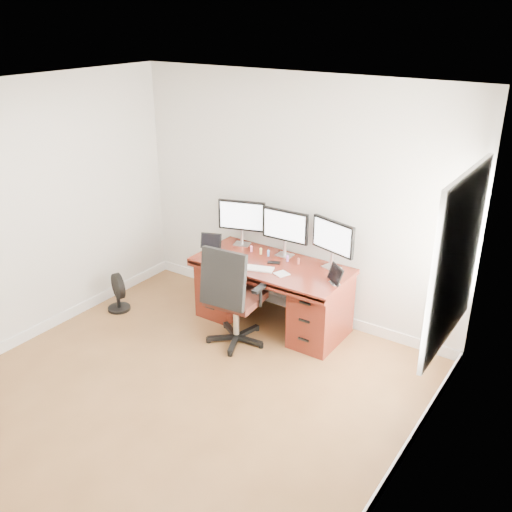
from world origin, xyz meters
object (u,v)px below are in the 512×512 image
Objects in this scene: office_chair at (233,312)px; monitor_center at (285,227)px; floor_fan at (118,293)px; keyboard at (259,269)px; desk at (273,291)px.

monitor_center is at bearing 76.81° from office_chair.
office_chair is 2.05× the size of monitor_center.
office_chair is 2.48× the size of floor_fan.
office_chair is 0.53m from keyboard.
desk reaches higher than floor_fan.
keyboard is (0.08, 0.36, 0.39)m from office_chair.
floor_fan is 0.83× the size of monitor_center.
keyboard is at bearing 41.30° from floor_fan.
floor_fan is (-1.56, -0.16, -0.15)m from office_chair.
office_chair is 1.09m from monitor_center.
floor_fan is at bearing -150.99° from monitor_center.
keyboard is (-0.03, -0.22, 0.36)m from desk.
office_chair is (-0.12, -0.58, -0.03)m from desk.
office_chair is 3.68× the size of keyboard.
desk is 3.09× the size of monitor_center.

